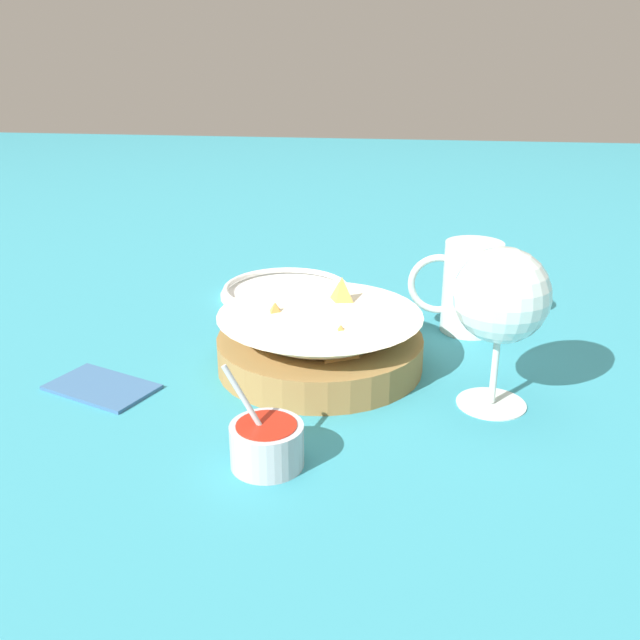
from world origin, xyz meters
TOP-DOWN VIEW (x-y plane):
  - ground_plane at (0.00, 0.00)m, footprint 4.00×4.00m
  - food_basket at (-0.03, 0.02)m, footprint 0.24×0.24m
  - sauce_cup at (-0.01, 0.23)m, footprint 0.07×0.07m
  - wine_glass at (-0.22, 0.09)m, footprint 0.10×0.10m
  - beer_mug at (-0.21, -0.12)m, footprint 0.12×0.07m
  - side_plate at (0.05, -0.22)m, footprint 0.19×0.19m
  - napkin at (0.19, 0.11)m, footprint 0.13×0.11m

SIDE VIEW (x-z plane):
  - ground_plane at x=0.00m, z-range 0.00..0.00m
  - napkin at x=0.19m, z-range 0.00..0.01m
  - side_plate at x=0.05m, z-range 0.00..0.01m
  - sauce_cup at x=-0.01m, z-range -0.03..0.07m
  - food_basket at x=-0.03m, z-range -0.02..0.08m
  - beer_mug at x=-0.21m, z-range 0.00..0.11m
  - wine_glass at x=-0.22m, z-range 0.03..0.20m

